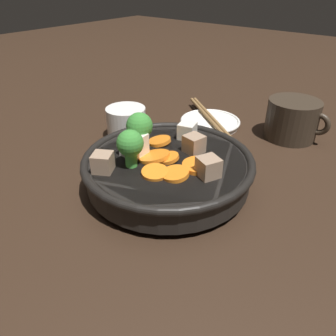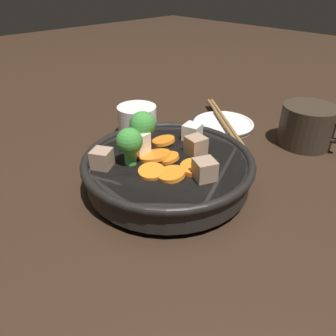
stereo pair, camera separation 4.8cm
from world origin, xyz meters
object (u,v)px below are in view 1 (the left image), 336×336
object	(u,v)px
chopsticks_pair	(210,118)
side_saucer	(210,122)
tea_cup	(126,123)
dark_mug	(293,119)
stirfry_bowl	(167,166)

from	to	relation	value
chopsticks_pair	side_saucer	bearing A→B (deg)	90.00
tea_cup	dark_mug	bearing A→B (deg)	39.06
stirfry_bowl	dark_mug	size ratio (longest dim) A/B	2.12
tea_cup	stirfry_bowl	bearing A→B (deg)	-25.84
stirfry_bowl	side_saucer	world-z (taller)	stirfry_bowl
dark_mug	tea_cup	bearing A→B (deg)	-140.94
stirfry_bowl	tea_cup	distance (m)	0.19
stirfry_bowl	side_saucer	size ratio (longest dim) A/B	2.01
dark_mug	chopsticks_pair	world-z (taller)	dark_mug
side_saucer	tea_cup	size ratio (longest dim) A/B	1.67
stirfry_bowl	chopsticks_pair	size ratio (longest dim) A/B	1.27
stirfry_bowl	chopsticks_pair	world-z (taller)	stirfry_bowl
stirfry_bowl	chopsticks_pair	bearing A→B (deg)	107.38
stirfry_bowl	side_saucer	distance (m)	0.24
side_saucer	dark_mug	distance (m)	0.16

